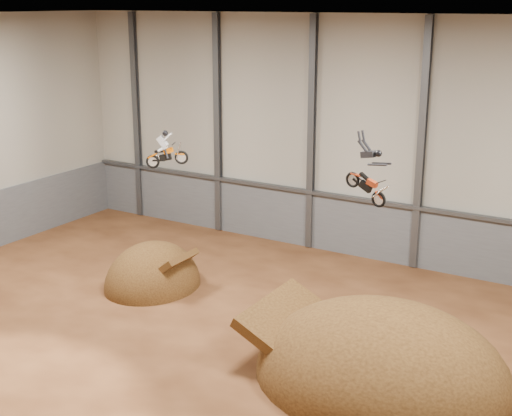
{
  "coord_description": "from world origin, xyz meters",
  "views": [
    {
      "loc": [
        15.18,
        -22.52,
        14.68
      ],
      "look_at": [
        -0.69,
        4.0,
        5.63
      ],
      "focal_mm": 50.0,
      "sensor_mm": 36.0,
      "label": 1
    }
  ],
  "objects_px": {
    "takeoff_ramp": "(153,286)",
    "fmx_rider_b": "(364,168)",
    "landing_ramp": "(381,378)",
    "fmx_rider_a": "(168,147)"
  },
  "relations": [
    {
      "from": "takeoff_ramp",
      "to": "fmx_rider_b",
      "type": "height_order",
      "value": "fmx_rider_b"
    },
    {
      "from": "landing_ramp",
      "to": "fmx_rider_a",
      "type": "xyz_separation_m",
      "value": [
        -11.9,
        1.86,
        7.95
      ]
    },
    {
      "from": "landing_ramp",
      "to": "fmx_rider_b",
      "type": "distance_m",
      "value": 8.73
    },
    {
      "from": "takeoff_ramp",
      "to": "landing_ramp",
      "type": "bearing_deg",
      "value": -11.51
    },
    {
      "from": "takeoff_ramp",
      "to": "fmx_rider_b",
      "type": "distance_m",
      "value": 15.95
    },
    {
      "from": "takeoff_ramp",
      "to": "landing_ramp",
      "type": "height_order",
      "value": "landing_ramp"
    },
    {
      "from": "takeoff_ramp",
      "to": "fmx_rider_b",
      "type": "relative_size",
      "value": 2.19
    },
    {
      "from": "takeoff_ramp",
      "to": "fmx_rider_a",
      "type": "relative_size",
      "value": 2.67
    },
    {
      "from": "fmx_rider_b",
      "to": "landing_ramp",
      "type": "bearing_deg",
      "value": 30.41
    },
    {
      "from": "takeoff_ramp",
      "to": "landing_ramp",
      "type": "xyz_separation_m",
      "value": [
        14.0,
        -2.85,
        0.0
      ]
    }
  ]
}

